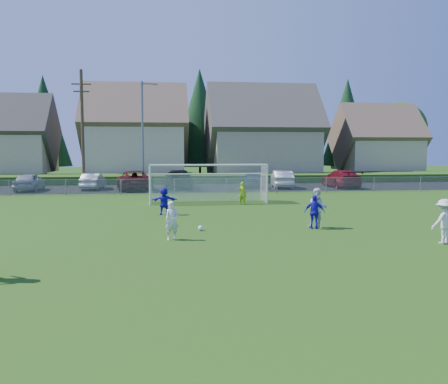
{
  "coord_description": "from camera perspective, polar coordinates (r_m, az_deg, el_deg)",
  "views": [
    {
      "loc": [
        -2.87,
        -14.14,
        3.43
      ],
      "look_at": [
        0.0,
        8.0,
        1.4
      ],
      "focal_mm": 38.0,
      "sensor_mm": 36.0,
      "label": 1
    }
  ],
  "objects": [
    {
      "name": "player_white_c",
      "position": [
        18.98,
        24.95,
        -3.21
      ],
      "size": [
        1.17,
        0.84,
        1.63
      ],
      "primitive_type": "imported",
      "rotation": [
        0.0,
        0.0,
        3.38
      ],
      "color": "silver",
      "rests_on": "ground"
    },
    {
      "name": "tree_row",
      "position": [
        63.09,
        -3.85,
        8.34
      ],
      "size": [
        65.98,
        12.36,
        13.8
      ],
      "color": "#382616",
      "rests_on": "ground"
    },
    {
      "name": "car_f",
      "position": [
        42.23,
        6.98,
        1.53
      ],
      "size": [
        2.19,
        4.77,
        1.52
      ],
      "primitive_type": "imported",
      "rotation": [
        0.0,
        0.0,
        3.01
      ],
      "color": "#BDBDBD",
      "rests_on": "ground"
    },
    {
      "name": "car_a",
      "position": [
        41.93,
        -22.37,
        1.14
      ],
      "size": [
        1.77,
        4.39,
        1.5
      ],
      "primitive_type": "imported",
      "rotation": [
        0.0,
        0.0,
        3.14
      ],
      "color": "#95989C",
      "rests_on": "ground"
    },
    {
      "name": "streetlight",
      "position": [
        40.2,
        -9.7,
        7.13
      ],
      "size": [
        1.38,
        0.18,
        9.0
      ],
      "color": "slate",
      "rests_on": "ground"
    },
    {
      "name": "car_d",
      "position": [
        41.47,
        -5.51,
        1.56
      ],
      "size": [
        2.38,
        5.65,
        1.63
      ],
      "primitive_type": "imported",
      "rotation": [
        0.0,
        0.0,
        3.16
      ],
      "color": "black",
      "rests_on": "ground"
    },
    {
      "name": "grass_embankment",
      "position": [
        49.32,
        -4.03,
        1.66
      ],
      "size": [
        70.0,
        6.0,
        0.8
      ],
      "primitive_type": "cube",
      "color": "#1E420F",
      "rests_on": "ground"
    },
    {
      "name": "player_blue_a",
      "position": [
        20.74,
        10.84,
        -2.37
      ],
      "size": [
        0.92,
        0.58,
        1.46
      ],
      "primitive_type": "imported",
      "rotation": [
        0.0,
        0.0,
        2.86
      ],
      "color": "#1F15C6",
      "rests_on": "ground"
    },
    {
      "name": "player_blue_b",
      "position": [
        24.94,
        -7.21,
        -1.09
      ],
      "size": [
        1.37,
        0.55,
        1.44
      ],
      "primitive_type": "imported",
      "rotation": [
        0.0,
        0.0,
        3.05
      ],
      "color": "#1F15C6",
      "rests_on": "ground"
    },
    {
      "name": "player_white_a",
      "position": [
        18.04,
        -6.27,
        -3.43
      ],
      "size": [
        0.62,
        0.5,
        1.47
      ],
      "primitive_type": "imported",
      "rotation": [
        0.0,
        0.0,
        0.3
      ],
      "color": "silver",
      "rests_on": "ground"
    },
    {
      "name": "asphalt_lot",
      "position": [
        41.88,
        -3.43,
        0.5
      ],
      "size": [
        60.0,
        60.0,
        0.0
      ],
      "primitive_type": "plane",
      "color": "black",
      "rests_on": "ground"
    },
    {
      "name": "car_e",
      "position": [
        42.2,
        3.45,
        1.51
      ],
      "size": [
        2.13,
        4.39,
        1.44
      ],
      "primitive_type": "imported",
      "rotation": [
        0.0,
        0.0,
        3.04
      ],
      "color": "#15244A",
      "rests_on": "ground"
    },
    {
      "name": "car_g",
      "position": [
        43.65,
        13.93,
        1.57
      ],
      "size": [
        2.32,
        5.47,
        1.57
      ],
      "primitive_type": "imported",
      "rotation": [
        0.0,
        0.0,
        3.12
      ],
      "color": "maroon",
      "rests_on": "ground"
    },
    {
      "name": "car_c",
      "position": [
        40.51,
        -10.75,
        1.4
      ],
      "size": [
        3.43,
        6.13,
        1.62
      ],
      "primitive_type": "imported",
      "rotation": [
        0.0,
        0.0,
        3.27
      ],
      "color": "#50090D",
      "rests_on": "ground"
    },
    {
      "name": "player_white_b",
      "position": [
        20.96,
        11.22,
        -1.92
      ],
      "size": [
        1.0,
        0.87,
        1.74
      ],
      "primitive_type": "imported",
      "rotation": [
        0.0,
        0.0,
        -0.29
      ],
      "color": "silver",
      "rests_on": "ground"
    },
    {
      "name": "utility_pole",
      "position": [
        41.71,
        -16.66,
        7.34
      ],
      "size": [
        1.6,
        0.26,
        10.0
      ],
      "color": "#473321",
      "rests_on": "ground"
    },
    {
      "name": "soccer_ball",
      "position": [
        20.01,
        -2.84,
        -4.36
      ],
      "size": [
        0.22,
        0.22,
        0.22
      ],
      "primitive_type": "sphere",
      "color": "white",
      "rests_on": "ground"
    },
    {
      "name": "houses_row",
      "position": [
        56.94,
        -2.51,
        9.12
      ],
      "size": [
        53.9,
        11.45,
        13.27
      ],
      "color": "tan",
      "rests_on": "ground"
    },
    {
      "name": "chainlink_fence",
      "position": [
        36.36,
        -2.83,
        0.77
      ],
      "size": [
        52.06,
        0.06,
        1.2
      ],
      "color": "gray",
      "rests_on": "ground"
    },
    {
      "name": "car_b",
      "position": [
        41.83,
        -15.47,
        1.23
      ],
      "size": [
        1.72,
        4.19,
        1.35
      ],
      "primitive_type": "imported",
      "rotation": [
        0.0,
        0.0,
        3.07
      ],
      "color": "silver",
      "rests_on": "ground"
    },
    {
      "name": "ground",
      "position": [
        14.83,
        4.01,
        -8.19
      ],
      "size": [
        160.0,
        160.0,
        0.0
      ],
      "primitive_type": "plane",
      "color": "#193D0C",
      "rests_on": "ground"
    },
    {
      "name": "goalkeeper",
      "position": [
        29.34,
        2.24,
        -0.13
      ],
      "size": [
        0.61,
        0.52,
        1.41
      ],
      "primitive_type": "imported",
      "rotation": [
        0.0,
        0.0,
        2.71
      ],
      "color": "#9CC917",
      "rests_on": "ground"
    },
    {
      "name": "soccer_goal",
      "position": [
        30.38,
        -1.95,
        1.79
      ],
      "size": [
        7.42,
        1.9,
        2.5
      ],
      "color": "white",
      "rests_on": "ground"
    }
  ]
}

